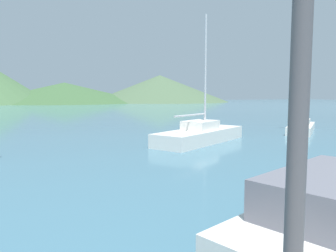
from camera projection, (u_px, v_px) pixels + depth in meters
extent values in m
cube|color=slate|center=(333.00, 192.00, 6.07)|extent=(3.63, 2.71, 0.73)
cube|color=white|center=(301.00, 128.00, 24.04)|extent=(5.39, 4.85, 0.56)
cube|color=white|center=(302.00, 122.00, 23.99)|extent=(2.02, 1.94, 0.40)
cylinder|color=#BCBCC1|center=(304.00, 76.00, 24.04)|extent=(0.12, 0.12, 7.15)
cylinder|color=#BCBCC1|center=(301.00, 113.00, 23.16)|extent=(2.04, 1.71, 0.10)
cube|color=white|center=(200.00, 136.00, 18.96)|extent=(7.01, 5.21, 0.75)
cube|color=white|center=(200.00, 125.00, 18.89)|extent=(2.51, 2.29, 0.52)
cylinder|color=#BCBCC1|center=(205.00, 72.00, 19.00)|extent=(0.12, 0.12, 6.60)
cylinder|color=#BCBCC1|center=(191.00, 115.00, 18.01)|extent=(2.74, 1.61, 0.10)
cone|color=#3D6038|center=(65.00, 92.00, 102.64)|extent=(51.77, 51.77, 6.20)
cone|color=#4C6647|center=(160.00, 89.00, 109.79)|extent=(45.70, 45.70, 8.88)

